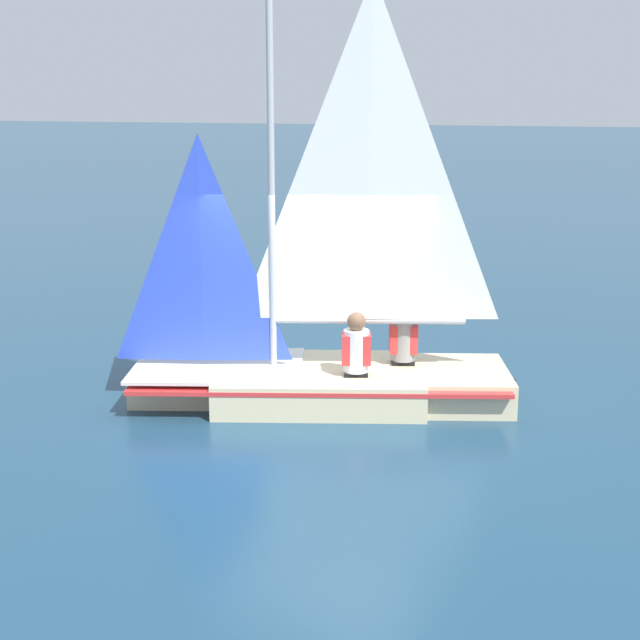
% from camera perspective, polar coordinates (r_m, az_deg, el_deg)
% --- Properties ---
extents(ground_plane, '(260.00, 260.00, 0.00)m').
position_cam_1_polar(ground_plane, '(10.92, 0.00, -5.13)').
color(ground_plane, navy).
extents(sailboat_main, '(4.73, 3.13, 5.03)m').
position_cam_1_polar(sailboat_main, '(10.73, 0.23, -1.87)').
color(sailboat_main, beige).
rests_on(sailboat_main, ground_plane).
extents(sailor_helm, '(0.41, 0.39, 1.16)m').
position_cam_1_polar(sailor_helm, '(10.48, 2.33, -2.41)').
color(sailor_helm, black).
rests_on(sailor_helm, ground_plane).
extents(sailor_crew, '(0.41, 0.39, 1.16)m').
position_cam_1_polar(sailor_crew, '(10.98, 5.34, -1.65)').
color(sailor_crew, black).
rests_on(sailor_crew, ground_plane).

